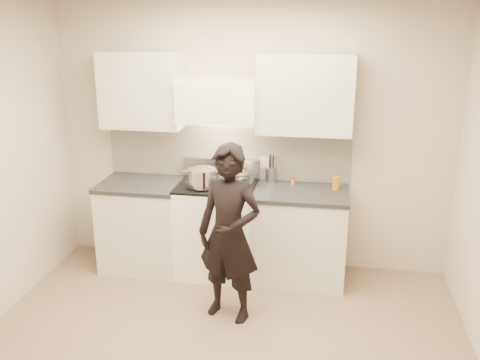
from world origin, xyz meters
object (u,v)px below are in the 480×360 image
wok (235,171)px  utensil_crock (271,173)px  counter_right (299,235)px  person (229,234)px  stove (217,228)px

wok → utensil_crock: bearing=21.6°
wok → utensil_crock: size_ratio=1.57×
counter_right → wok: 0.89m
wok → person: bearing=-83.0°
stove → wok: size_ratio=2.21×
person → wok: bearing=113.3°
wok → person: size_ratio=0.28×
utensil_crock → wok: bearing=-158.4°
counter_right → wok: size_ratio=2.12×
utensil_crock → person: size_ratio=0.18×
counter_right → person: bearing=-124.0°
utensil_crock → stove: bearing=-154.3°
wok → person: 0.97m
wok → stove: bearing=-146.8°
person → counter_right: bearing=72.2°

